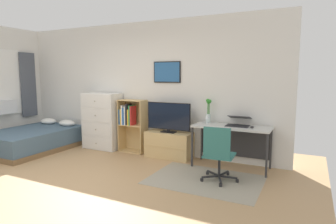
% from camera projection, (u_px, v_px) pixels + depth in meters
% --- Properties ---
extents(ground_plane, '(7.20, 7.20, 0.00)m').
position_uv_depth(ground_plane, '(50.00, 188.00, 4.12)').
color(ground_plane, tan).
extents(wall_back_with_posters, '(6.12, 0.09, 2.70)m').
position_uv_depth(wall_back_with_posters, '(140.00, 87.00, 6.10)').
color(wall_back_with_posters, silver).
rests_on(wall_back_with_posters, ground_plane).
extents(area_rug, '(1.70, 1.20, 0.01)m').
position_uv_depth(area_rug, '(205.00, 180.00, 4.46)').
color(area_rug, '#9E937F').
rests_on(area_rug, ground_plane).
extents(bed, '(1.41, 1.96, 0.57)m').
position_uv_depth(bed, '(33.00, 139.00, 6.27)').
color(bed, brown).
rests_on(bed, ground_plane).
extents(dresser, '(0.83, 0.46, 1.22)m').
position_uv_depth(dresser, '(102.00, 121.00, 6.31)').
color(dresser, white).
rests_on(dresser, ground_plane).
extents(bookshelf, '(0.58, 0.30, 1.10)m').
position_uv_depth(bookshelf, '(131.00, 121.00, 6.05)').
color(bookshelf, tan).
rests_on(bookshelf, ground_plane).
extents(tv_stand, '(0.91, 0.41, 0.51)m').
position_uv_depth(tv_stand, '(169.00, 145.00, 5.65)').
color(tv_stand, tan).
rests_on(tv_stand, ground_plane).
extents(television, '(0.91, 0.16, 0.58)m').
position_uv_depth(television, '(169.00, 117.00, 5.56)').
color(television, black).
rests_on(television, tv_stand).
extents(desk, '(1.32, 0.55, 0.74)m').
position_uv_depth(desk, '(233.00, 133.00, 5.05)').
color(desk, silver).
rests_on(desk, ground_plane).
extents(office_chair, '(0.57, 0.58, 0.86)m').
position_uv_depth(office_chair, '(218.00, 153.00, 4.32)').
color(office_chair, '#232326').
rests_on(office_chair, ground_plane).
extents(laptop, '(0.39, 0.42, 0.17)m').
position_uv_depth(laptop, '(239.00, 122.00, 5.02)').
color(laptop, '#333338').
rests_on(laptop, desk).
extents(computer_mouse, '(0.06, 0.10, 0.03)m').
position_uv_depth(computer_mouse, '(252.00, 127.00, 4.77)').
color(computer_mouse, '#262628').
rests_on(computer_mouse, desk).
extents(bamboo_vase, '(0.10, 0.10, 0.44)m').
position_uv_depth(bamboo_vase, '(208.00, 111.00, 5.31)').
color(bamboo_vase, silver).
rests_on(bamboo_vase, desk).
extents(wine_glass, '(0.07, 0.07, 0.18)m').
position_uv_depth(wine_glass, '(207.00, 117.00, 5.11)').
color(wine_glass, silver).
rests_on(wine_glass, desk).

